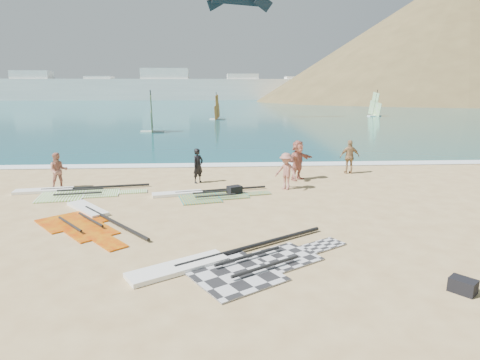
{
  "coord_description": "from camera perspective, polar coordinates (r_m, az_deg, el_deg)",
  "views": [
    {
      "loc": [
        -0.72,
        -11.2,
        4.49
      ],
      "look_at": [
        0.2,
        4.0,
        1.0
      ],
      "focal_mm": 30.0,
      "sensor_mm": 36.0,
      "label": 1
    }
  ],
  "objects": [
    {
      "name": "windsurfer_centre",
      "position": [
        59.57,
        -3.29,
        9.71
      ],
      "size": [
        2.29,
        2.59,
        4.01
      ],
      "rotation": [
        0.0,
        0.0,
        -0.3
      ],
      "color": "white",
      "rests_on": "ground"
    },
    {
      "name": "sea",
      "position": [
        143.27,
        -3.22,
        11.08
      ],
      "size": [
        300.0,
        240.0,
        0.06
      ],
      "primitive_type": "cube",
      "color": "#0C4255",
      "rests_on": "ground"
    },
    {
      "name": "gear_bag_near",
      "position": [
        17.34,
        -0.79,
        -1.46
      ],
      "size": [
        0.71,
        0.64,
        0.37
      ],
      "primitive_type": "cube",
      "rotation": [
        0.0,
        0.0,
        0.47
      ],
      "color": "black",
      "rests_on": "ground"
    },
    {
      "name": "rig_green",
      "position": [
        19.09,
        -23.06,
        -1.6
      ],
      "size": [
        5.87,
        2.71,
        0.2
      ],
      "rotation": [
        0.0,
        0.0,
        0.16
      ],
      "color": "#60A91A",
      "rests_on": "ground"
    },
    {
      "name": "headland_main",
      "position": [
        165.24,
        28.25,
        9.83
      ],
      "size": [
        143.0,
        143.0,
        45.0
      ],
      "primitive_type": "cone",
      "color": "brown",
      "rests_on": "ground"
    },
    {
      "name": "beachgoer_back",
      "position": [
        22.28,
        15.33,
        3.2
      ],
      "size": [
        1.07,
        0.45,
        1.82
      ],
      "primitive_type": "imported",
      "rotation": [
        0.0,
        0.0,
        3.14
      ],
      "color": "#99744A",
      "rests_on": "ground"
    },
    {
      "name": "beachgoer_mid",
      "position": [
        18.19,
        6.55,
        1.24
      ],
      "size": [
        1.22,
        1.19,
        1.68
      ],
      "primitive_type": "imported",
      "rotation": [
        0.0,
        0.0,
        -0.74
      ],
      "color": "#9E6256",
      "rests_on": "ground"
    },
    {
      "name": "person_wetsuit",
      "position": [
        19.45,
        -5.99,
        2.03
      ],
      "size": [
        0.71,
        0.72,
        1.68
      ],
      "primitive_type": "imported",
      "rotation": [
        0.0,
        0.0,
        0.82
      ],
      "color": "black",
      "rests_on": "ground"
    },
    {
      "name": "ground",
      "position": [
        12.09,
        0.19,
        -8.89
      ],
      "size": [
        300.0,
        300.0,
        0.0
      ],
      "primitive_type": "plane",
      "color": "tan",
      "rests_on": "ground"
    },
    {
      "name": "far_town",
      "position": [
        161.9,
        -9.0,
        12.74
      ],
      "size": [
        160.0,
        8.0,
        12.0
      ],
      "color": "white",
      "rests_on": "ground"
    },
    {
      "name": "rig_red",
      "position": [
        15.01,
        -20.88,
        -5.17
      ],
      "size": [
        4.33,
        5.23,
        0.2
      ],
      "rotation": [
        0.0,
        0.0,
        -0.88
      ],
      "color": "#BB1602",
      "rests_on": "ground"
    },
    {
      "name": "gear_bag_far",
      "position": [
        10.57,
        29.12,
        -12.99
      ],
      "size": [
        0.64,
        0.66,
        0.33
      ],
      "primitive_type": "cube",
      "rotation": [
        0.0,
        0.0,
        -0.88
      ],
      "color": "black",
      "rests_on": "ground"
    },
    {
      "name": "surf_line",
      "position": [
        23.94,
        -1.68,
        2.09
      ],
      "size": [
        300.0,
        1.2,
        0.04
      ],
      "primitive_type": "cube",
      "color": "white",
      "rests_on": "ground"
    },
    {
      "name": "rig_orange",
      "position": [
        17.21,
        -5.41,
        -2.11
      ],
      "size": [
        5.16,
        2.59,
        0.2
      ],
      "rotation": [
        0.0,
        0.0,
        0.23
      ],
      "color": "#F5A519",
      "rests_on": "ground"
    },
    {
      "name": "rig_grey",
      "position": [
        10.64,
        -1.3,
        -11.73
      ],
      "size": [
        6.09,
        4.36,
        0.2
      ],
      "rotation": [
        0.0,
        0.0,
        0.54
      ],
      "color": "#242326",
      "rests_on": "ground"
    },
    {
      "name": "beachgoer_right",
      "position": [
        20.2,
        8.22,
        2.82
      ],
      "size": [
        1.75,
        1.7,
        2.0
      ],
      "primitive_type": "imported",
      "rotation": [
        0.0,
        0.0,
        0.75
      ],
      "color": "#B26656",
      "rests_on": "ground"
    },
    {
      "name": "windsurfer_right",
      "position": [
        70.21,
        18.62,
        9.61
      ],
      "size": [
        2.47,
        2.74,
        4.35
      ],
      "rotation": [
        0.0,
        0.0,
        0.37
      ],
      "color": "white",
      "rests_on": "ground"
    },
    {
      "name": "windsurfer_left",
      "position": [
        42.98,
        -12.43,
        8.32
      ],
      "size": [
        2.46,
        2.93,
        4.38
      ],
      "rotation": [
        0.0,
        0.0,
        0.1
      ],
      "color": "white",
      "rests_on": "ground"
    },
    {
      "name": "beachgoer_left",
      "position": [
        20.02,
        -24.42,
        1.21
      ],
      "size": [
        0.98,
        0.88,
        1.66
      ],
      "primitive_type": "imported",
      "rotation": [
        0.0,
        0.0,
        0.36
      ],
      "color": "#B16F5A",
      "rests_on": "ground"
    }
  ]
}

